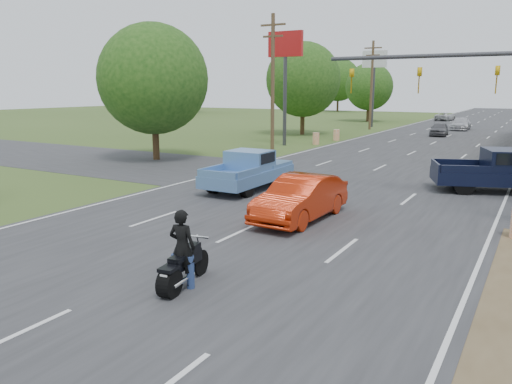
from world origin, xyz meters
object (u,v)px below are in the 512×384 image
Objects in this scene: blue_pickup at (250,169)px; distant_car_white at (445,117)px; navy_pickup at (505,171)px; motorcycle at (182,269)px; rider at (182,251)px; red_convertible at (301,198)px; distant_car_silver at (461,124)px; distant_car_grey at (439,129)px.

blue_pickup is 1.28× the size of distant_car_white.
distant_car_white is (-11.80, 53.84, -0.40)m from navy_pickup.
motorcycle is 12.23m from blue_pickup.
navy_pickup reaches higher than distant_car_white.
rider is 17.24m from navy_pickup.
blue_pickup is at bearing 140.07° from red_convertible.
motorcycle is at bearing -85.91° from red_convertible.
distant_car_silver is at bearing 171.33° from navy_pickup.
rider reaches higher than distant_car_white.
red_convertible is 1.12× the size of distant_car_white.
navy_pickup is 1.59× the size of distant_car_grey.
red_convertible is 1.20× the size of distant_car_grey.
red_convertible is at bearing -89.98° from distant_car_silver.
navy_pickup reaches higher than blue_pickup.
red_convertible is 6.10m from blue_pickup.
navy_pickup reaches higher than distant_car_grey.
distant_car_silver is 1.11× the size of distant_car_white.
navy_pickup is at bearing -117.52° from rider.
blue_pickup reaches higher than distant_car_silver.
blue_pickup is at bearing -83.87° from navy_pickup.
navy_pickup reaches higher than rider.
distant_car_grey is at bearing -95.34° from rider.
rider is at bearing -89.90° from distant_car_silver.
distant_car_white is at bearing 90.75° from blue_pickup.
motorcycle is at bearing 90.00° from rider.
blue_pickup is 33.00m from distant_car_grey.
navy_pickup is 37.34m from distant_car_silver.
blue_pickup is at bearing -99.99° from distant_car_grey.
distant_car_silver is (0.75, 8.84, 0.01)m from distant_car_grey.
red_convertible is 37.02m from distant_car_grey.
blue_pickup reaches higher than rider.
rider is at bearing -92.60° from distant_car_grey.
distant_car_grey is at bearing 94.92° from red_convertible.
rider reaches higher than distant_car_grey.
red_convertible is 63.27m from distant_car_white.
blue_pickup is 1.37× the size of distant_car_grey.
navy_pickup is 28.91m from distant_car_grey.
distant_car_white is at bearing 172.63° from navy_pickup.
rider is at bearing 104.06° from distant_car_white.
red_convertible reaches higher than distant_car_white.
blue_pickup is (-4.81, 11.18, 0.01)m from rider.
distant_car_grey is (-2.22, 44.13, 0.20)m from motorcycle.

